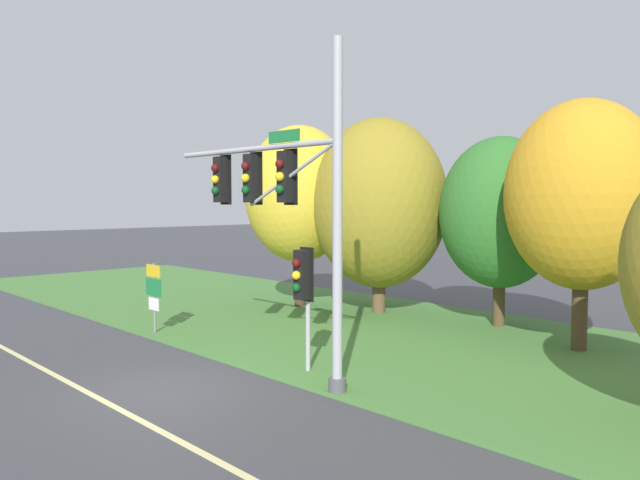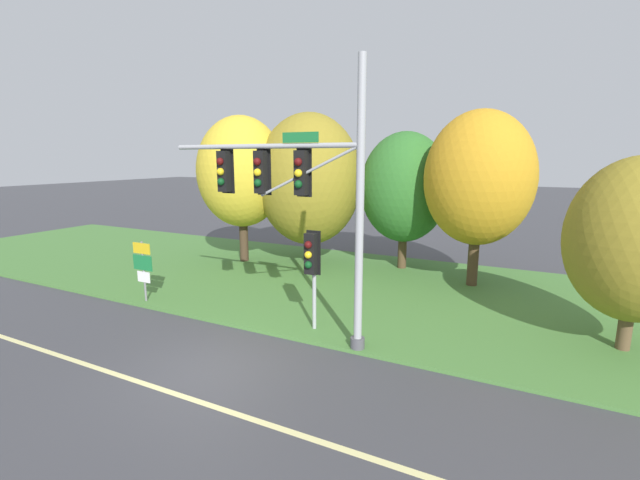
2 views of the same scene
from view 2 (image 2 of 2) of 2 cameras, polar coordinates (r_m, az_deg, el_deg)
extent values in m
plane|color=#3D3D42|center=(11.74, -14.95, -16.35)|extent=(160.00, 160.00, 0.00)
cube|color=beige|center=(10.99, -19.32, -18.60)|extent=(36.00, 0.16, 0.01)
cube|color=#477A38|center=(18.22, 2.55, -5.82)|extent=(48.00, 11.50, 0.10)
cylinder|color=#9EA0A5|center=(11.24, 5.33, 4.06)|extent=(0.22, 0.22, 7.74)
cylinder|color=#4C4C51|center=(12.25, 5.01, -13.49)|extent=(0.40, 0.40, 0.30)
cylinder|color=#9EA0A5|center=(12.61, -7.96, 12.27)|extent=(6.15, 0.14, 0.14)
cylinder|color=#9EA0A5|center=(11.81, -1.63, 9.06)|extent=(3.11, 0.08, 1.47)
cube|color=black|center=(11.91, -2.49, 8.93)|extent=(0.34, 0.28, 1.22)
cube|color=black|center=(12.05, -2.11, 8.96)|extent=(0.46, 0.04, 1.34)
sphere|color=#4C0C0C|center=(11.74, -2.93, 10.36)|extent=(0.22, 0.22, 0.22)
sphere|color=yellow|center=(11.75, -2.92, 8.90)|extent=(0.22, 0.22, 0.22)
sphere|color=#0C4219|center=(11.77, -2.90, 7.44)|extent=(0.22, 0.22, 0.22)
cube|color=black|center=(12.61, -7.87, 8.95)|extent=(0.34, 0.28, 1.22)
cube|color=black|center=(12.74, -7.46, 8.99)|extent=(0.46, 0.04, 1.34)
sphere|color=#4C0C0C|center=(12.46, -8.38, 10.30)|extent=(0.22, 0.22, 0.22)
sphere|color=yellow|center=(12.47, -8.34, 8.92)|extent=(0.22, 0.22, 0.22)
sphere|color=#0C4219|center=(12.48, -8.30, 7.54)|extent=(0.22, 0.22, 0.22)
cube|color=black|center=(13.42, -12.64, 8.91)|extent=(0.34, 0.28, 1.22)
cube|color=black|center=(13.54, -12.21, 8.95)|extent=(0.46, 0.04, 1.34)
sphere|color=#4C0C0C|center=(13.27, -13.19, 10.17)|extent=(0.22, 0.22, 0.22)
sphere|color=yellow|center=(13.28, -13.13, 8.87)|extent=(0.22, 0.22, 0.22)
sphere|color=#0C4219|center=(13.29, -13.07, 7.58)|extent=(0.22, 0.22, 0.22)
cube|color=#196B33|center=(11.87, -2.65, 13.51)|extent=(1.10, 0.04, 0.28)
cylinder|color=#9EA0A5|center=(13.04, -0.77, -5.63)|extent=(0.12, 0.12, 2.98)
cube|color=black|center=(12.63, -1.20, -1.83)|extent=(0.34, 0.28, 1.22)
cube|color=black|center=(12.77, -0.86, -1.69)|extent=(0.46, 0.04, 1.34)
sphere|color=#4C0C0C|center=(12.41, -1.59, -0.64)|extent=(0.22, 0.22, 0.22)
sphere|color=yellow|center=(12.48, -1.59, -1.99)|extent=(0.22, 0.22, 0.22)
sphere|color=#0C4219|center=(12.55, -1.58, -3.33)|extent=(0.22, 0.22, 0.22)
cylinder|color=slate|center=(16.89, -22.42, -3.90)|extent=(0.08, 0.08, 2.23)
cube|color=gold|center=(16.68, -22.71, -1.04)|extent=(0.83, 0.03, 0.39)
cube|color=#197238|center=(16.80, -22.58, -2.82)|extent=(0.93, 0.03, 0.55)
cube|color=white|center=(16.92, -22.44, -4.58)|extent=(0.61, 0.03, 0.40)
cylinder|color=#423021|center=(21.97, -10.17, 1.49)|extent=(0.43, 0.43, 3.31)
ellipsoid|color=gold|center=(21.69, -10.43, 8.93)|extent=(4.34, 4.34, 5.43)
cylinder|color=brown|center=(21.36, -1.42, 0.62)|extent=(0.51, 0.51, 2.74)
ellipsoid|color=olive|center=(21.04, -1.46, 8.06)|extent=(5.10, 5.10, 6.37)
cylinder|color=#4C3823|center=(20.64, 10.96, 0.03)|extent=(0.41, 0.41, 2.72)
ellipsoid|color=#2D6B28|center=(20.33, 11.22, 6.90)|extent=(4.07, 4.07, 5.09)
cylinder|color=#4C3823|center=(18.56, 19.84, -0.88)|extent=(0.43, 0.43, 3.22)
ellipsoid|color=#C68C1E|center=(18.23, 20.42, 7.72)|extent=(4.27, 4.27, 5.34)
cylinder|color=brown|center=(14.48, 35.76, -7.87)|extent=(0.35, 0.35, 2.10)
ellipsoid|color=olive|center=(14.03, 36.68, 0.02)|extent=(3.54, 3.54, 4.43)
camera|label=1|loc=(5.64, 106.86, -13.64)|focal=35.00mm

